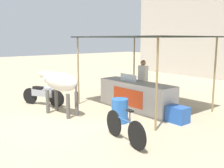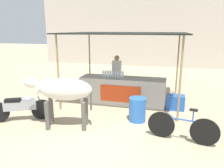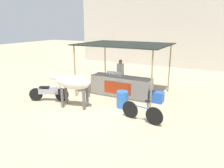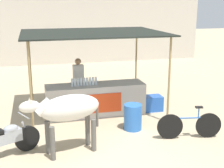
# 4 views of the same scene
# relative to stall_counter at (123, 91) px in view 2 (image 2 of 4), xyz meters

# --- Properties ---
(ground_plane) EXTENTS (60.00, 60.00, 0.00)m
(ground_plane) POSITION_rel_stall_counter_xyz_m (0.00, -2.20, -0.48)
(ground_plane) COLOR tan
(building_wall_far) EXTENTS (16.00, 0.50, 6.94)m
(building_wall_far) POSITION_rel_stall_counter_xyz_m (0.00, 8.65, 2.99)
(building_wall_far) COLOR beige
(building_wall_far) RESTS_ON ground
(stall_counter) EXTENTS (3.00, 0.82, 0.96)m
(stall_counter) POSITION_rel_stall_counter_xyz_m (0.00, 0.00, 0.00)
(stall_counter) COLOR #B2ADA8
(stall_counter) RESTS_ON ground
(stall_awning) EXTENTS (4.20, 3.20, 2.51)m
(stall_awning) POSITION_rel_stall_counter_xyz_m (0.00, 0.30, 1.93)
(stall_awning) COLOR black
(stall_awning) RESTS_ON ground
(water_bottle_row) EXTENTS (0.79, 0.07, 0.25)m
(water_bottle_row) POSITION_rel_stall_counter_xyz_m (-0.35, -0.05, 0.59)
(water_bottle_row) COLOR silver
(water_bottle_row) RESTS_ON stall_counter
(vendor_behind_counter) EXTENTS (0.34, 0.22, 1.65)m
(vendor_behind_counter) POSITION_rel_stall_counter_xyz_m (-0.40, 0.75, 0.37)
(vendor_behind_counter) COLOR #383842
(vendor_behind_counter) RESTS_ON ground
(cooler_box) EXTENTS (0.60, 0.44, 0.48)m
(cooler_box) POSITION_rel_stall_counter_xyz_m (1.83, -0.10, -0.24)
(cooler_box) COLOR blue
(cooler_box) RESTS_ON ground
(water_barrel) EXTENTS (0.49, 0.49, 0.71)m
(water_barrel) POSITION_rel_stall_counter_xyz_m (0.75, -1.40, -0.13)
(water_barrel) COLOR blue
(water_barrel) RESTS_ON ground
(cow) EXTENTS (1.85, 0.81, 1.44)m
(cow) POSITION_rel_stall_counter_xyz_m (-1.12, -2.32, 0.55)
(cow) COLOR silver
(cow) RESTS_ON ground
(motorcycle_parked) EXTENTS (1.64, 0.94, 0.90)m
(motorcycle_parked) POSITION_rel_stall_counter_xyz_m (-2.55, -2.25, -0.05)
(motorcycle_parked) COLOR black
(motorcycle_parked) RESTS_ON ground
(bicycle_leaning) EXTENTS (1.64, 0.32, 0.85)m
(bicycle_leaning) POSITION_rel_stall_counter_xyz_m (1.96, -2.32, -0.13)
(bicycle_leaning) COLOR black
(bicycle_leaning) RESTS_ON ground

